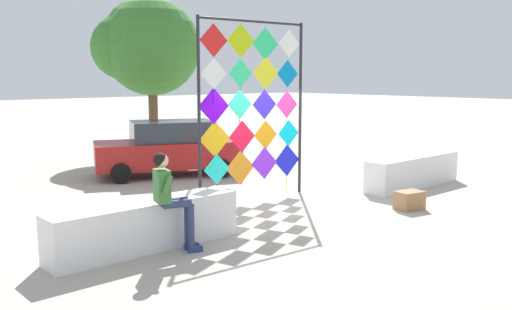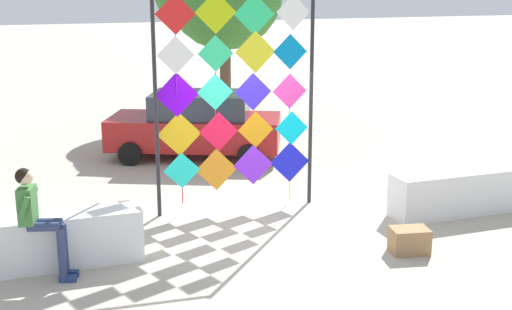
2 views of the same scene
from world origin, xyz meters
name	(u,v)px [view 1 (image 1 of 2)]	position (x,y,z in m)	size (l,w,h in m)	color
ground	(294,207)	(0.00, 0.00, 0.00)	(120.00, 120.00, 0.00)	#ADA393
plaza_ledge_left	(146,225)	(-3.89, -0.44, 0.40)	(3.30, 0.63, 0.79)	white
plaza_ledge_right	(413,171)	(3.89, -0.44, 0.40)	(3.30, 0.63, 0.79)	white
kite_display_rack	(252,102)	(-0.21, 1.13, 2.24)	(2.92, 0.25, 4.05)	#232328
seated_vendor	(170,194)	(-3.72, -0.91, 0.98)	(0.77, 0.57, 1.64)	navy
parked_car	(169,148)	(0.11, 5.12, 0.79)	(4.36, 3.19, 1.56)	maroon
cardboard_box_large	(409,200)	(1.70, -1.76, 0.20)	(0.58, 0.40, 0.39)	#9E754C
tree_palm_like	(145,45)	(1.93, 9.39, 3.92)	(3.67, 3.49, 5.56)	brown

